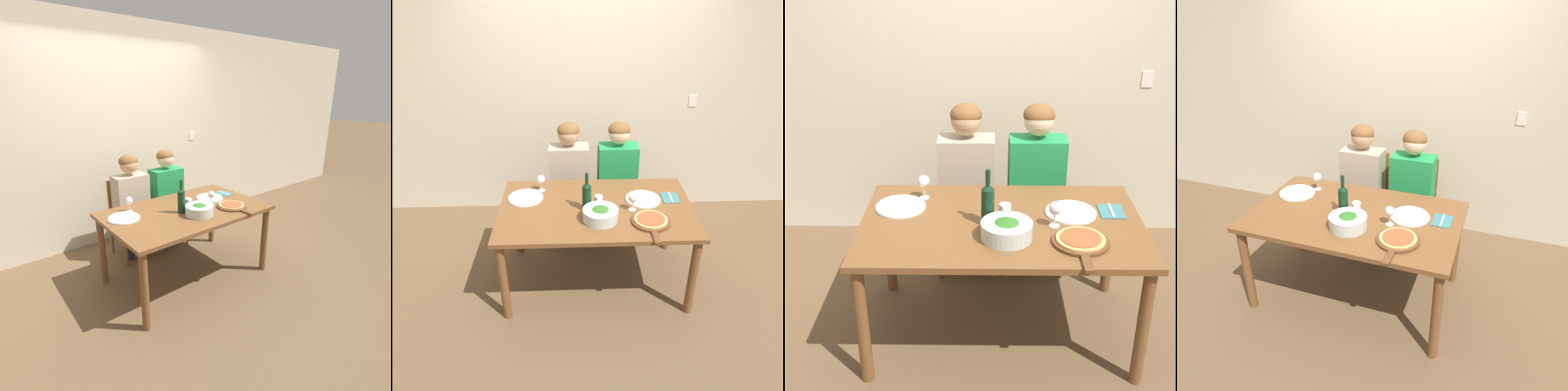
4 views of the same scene
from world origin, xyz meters
The scene contains 16 objects.
ground_plane centered at (0.00, 0.00, 0.00)m, with size 40.00×40.00×0.00m, color brown.
back_wall centered at (0.00, 1.35, 1.35)m, with size 10.00×0.06×2.70m.
dining_table centered at (0.00, 0.00, 0.67)m, with size 1.58×0.98×0.76m.
chair_left centered at (-0.22, 0.84, 0.49)m, with size 0.42×0.42×0.91m.
chair_right centered at (0.26, 0.84, 0.49)m, with size 0.42×0.42×0.91m.
person_woman centered at (-0.22, 0.72, 0.73)m, with size 0.47×0.51×1.22m.
person_man centered at (0.26, 0.72, 0.73)m, with size 0.47×0.51×1.22m.
wine_bottle centered at (-0.08, -0.04, 0.89)m, with size 0.07×0.07×0.33m.
broccoli_bowl centered at (0.02, -0.19, 0.80)m, with size 0.27×0.27×0.10m.
dinner_plate_left centered at (-0.59, 0.16, 0.77)m, with size 0.30×0.30×0.02m.
dinner_plate_right centered at (0.40, 0.10, 0.77)m, with size 0.30×0.30×0.02m.
pizza_on_board centered at (0.40, -0.25, 0.77)m, with size 0.30×0.44×0.04m.
wine_glass_left centered at (-0.46, 0.29, 0.86)m, with size 0.07×0.07×0.15m.
wine_glass_right centered at (0.29, -0.06, 0.86)m, with size 0.07×0.07×0.15m.
water_tumbler centered at (0.02, -0.02, 0.81)m, with size 0.07×0.07×0.12m.
fork_on_napkin centered at (0.64, 0.12, 0.76)m, with size 0.14×0.18×0.01m.
Camera 2 is at (-0.17, -2.65, 2.37)m, focal length 35.00 mm.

